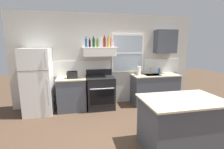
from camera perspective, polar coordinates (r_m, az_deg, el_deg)
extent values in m
plane|color=#4C3828|center=(3.31, 5.55, -23.07)|extent=(16.00, 16.00, 0.00)
cube|color=beige|center=(4.95, -1.89, 5.06)|extent=(5.40, 0.06, 2.70)
cube|color=silver|center=(4.87, -15.24, 1.98)|extent=(2.50, 0.02, 0.44)
cube|color=silver|center=(5.53, 16.91, 2.92)|extent=(1.20, 0.02, 0.44)
cube|color=white|center=(5.04, 5.56, 7.40)|extent=(1.00, 0.04, 1.15)
cube|color=#9EADBC|center=(5.02, 5.62, 7.39)|extent=(0.90, 0.01, 1.05)
cube|color=white|center=(5.02, 5.63, 7.38)|extent=(0.90, 0.02, 0.04)
cube|color=white|center=(4.68, -24.51, -2.27)|extent=(0.70, 0.68, 1.73)
cube|color=#333333|center=(4.30, -25.83, 1.14)|extent=(0.69, 0.00, 0.01)
cylinder|color=#A5A8AD|center=(4.32, -21.45, -5.84)|extent=(0.02, 0.02, 0.66)
cylinder|color=#A5A8AD|center=(4.17, -22.21, 4.80)|extent=(0.02, 0.02, 0.37)
cube|color=#474C56|center=(4.74, -13.81, -6.77)|extent=(0.76, 0.60, 0.88)
cube|color=#C6B793|center=(4.62, -14.06, -1.38)|extent=(0.79, 0.63, 0.03)
cube|color=black|center=(4.56, -13.70, -0.12)|extent=(0.28, 0.20, 0.19)
cube|color=black|center=(4.54, -13.75, 0.98)|extent=(0.24, 0.16, 0.01)
cube|color=black|center=(4.56, -15.54, 0.24)|extent=(0.02, 0.03, 0.02)
cube|color=black|center=(4.73, -4.04, -6.55)|extent=(0.76, 0.64, 0.87)
cube|color=black|center=(4.62, -4.11, -1.15)|extent=(0.76, 0.64, 0.04)
cube|color=black|center=(4.88, -4.59, 0.80)|extent=(0.76, 0.06, 0.18)
cube|color=black|center=(4.43, -3.45, -7.97)|extent=(0.65, 0.01, 0.40)
cylinder|color=silver|center=(4.32, -3.42, -4.98)|extent=(0.65, 0.03, 0.03)
cube|color=white|center=(4.62, -4.40, 7.86)|extent=(0.88, 0.48, 0.22)
cube|color=#262628|center=(4.41, -4.00, 6.68)|extent=(0.75, 0.02, 0.04)
cube|color=white|center=(4.62, -4.42, 9.38)|extent=(0.96, 0.52, 0.02)
cylinder|color=#1E478C|center=(4.55, -8.99, 10.83)|extent=(0.07, 0.07, 0.22)
cylinder|color=#1E478C|center=(4.55, -9.04, 12.59)|extent=(0.03, 0.03, 0.06)
cylinder|color=black|center=(4.59, -7.78, 10.65)|extent=(0.06, 0.06, 0.19)
cylinder|color=black|center=(4.60, -7.82, 12.14)|extent=(0.02, 0.02, 0.05)
cylinder|color=#143819|center=(4.60, -6.41, 10.98)|extent=(0.07, 0.07, 0.24)
cylinder|color=#143819|center=(4.60, -6.45, 12.82)|extent=(0.03, 0.03, 0.06)
cylinder|color=#4C601E|center=(4.67, -5.10, 10.78)|extent=(0.06, 0.06, 0.20)
cylinder|color=#4C601E|center=(4.67, -5.13, 12.34)|extent=(0.03, 0.03, 0.05)
cylinder|color=silver|center=(4.68, -3.79, 11.17)|extent=(0.06, 0.06, 0.26)
cylinder|color=silver|center=(4.68, -3.81, 13.18)|extent=(0.03, 0.03, 0.07)
cylinder|color=maroon|center=(4.67, -2.64, 11.13)|extent=(0.07, 0.07, 0.25)
cylinder|color=maroon|center=(4.68, -2.66, 13.07)|extent=(0.03, 0.03, 0.06)
cylinder|color=#B29333|center=(4.68, -1.19, 11.13)|extent=(0.08, 0.08, 0.25)
cylinder|color=#B29333|center=(4.68, -1.20, 13.07)|extent=(0.03, 0.03, 0.06)
cylinder|color=#C67F84|center=(4.71, -0.19, 10.98)|extent=(0.07, 0.07, 0.23)
cylinder|color=#C67F84|center=(4.71, -0.19, 12.71)|extent=(0.03, 0.03, 0.06)
cube|color=#474C56|center=(5.26, 14.64, -5.04)|extent=(1.40, 0.60, 0.88)
cube|color=#C6B793|center=(5.16, 14.88, -0.17)|extent=(1.43, 0.63, 0.03)
cube|color=#B7BABC|center=(5.10, 13.98, -0.16)|extent=(0.48, 0.36, 0.01)
cylinder|color=silver|center=(5.19, 13.39, 1.71)|extent=(0.03, 0.03, 0.28)
cylinder|color=silver|center=(5.11, 13.83, 2.90)|extent=(0.02, 0.16, 0.02)
cylinder|color=white|center=(4.92, 9.37, 1.30)|extent=(0.11, 0.11, 0.27)
cylinder|color=blue|center=(5.31, 16.19, 1.22)|extent=(0.06, 0.06, 0.18)
cube|color=#474C56|center=(3.25, 22.85, -15.74)|extent=(1.32, 0.82, 0.88)
cube|color=#C6B793|center=(3.08, 23.47, -8.10)|extent=(1.40, 0.90, 0.03)
cube|color=#474C56|center=(5.36, 18.14, 10.87)|extent=(0.64, 0.32, 0.70)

